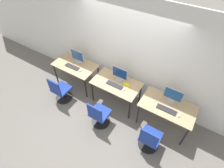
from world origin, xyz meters
The scene contains 18 objects.
ground_plane centered at (0.00, 0.00, 0.00)m, with size 20.00×20.00×0.00m, color slate.
wall_back centered at (0.00, 0.85, 1.40)m, with size 12.00×0.05×2.80m.
desk_left centered at (-1.39, 0.36, 0.68)m, with size 1.25×0.73×0.76m.
monitor_left centered at (-1.39, 0.51, 0.96)m, with size 0.43×0.17×0.38m.
keyboard_left centered at (-1.39, 0.24, 0.77)m, with size 0.45×0.14×0.02m.
mouse_left centered at (-1.09, 0.23, 0.78)m, with size 0.06×0.09×0.03m.
office_chair_left centered at (-1.35, -0.39, 0.34)m, with size 0.48×0.48×0.86m.
desk_center centered at (0.00, 0.36, 0.68)m, with size 1.25×0.73×0.76m.
monitor_center centered at (0.00, 0.52, 0.96)m, with size 0.43×0.17×0.38m.
keyboard_center centered at (0.00, 0.27, 0.77)m, with size 0.45×0.14×0.02m.
mouse_center centered at (0.28, 0.25, 0.78)m, with size 0.06×0.09×0.03m.
office_chair_center centered at (0.01, -0.48, 0.34)m, with size 0.48×0.48×0.86m.
desk_right centered at (1.39, 0.36, 0.68)m, with size 1.25×0.73×0.76m.
monitor_right centered at (1.39, 0.53, 0.96)m, with size 0.43×0.17×0.38m.
keyboard_right centered at (1.39, 0.23, 0.77)m, with size 0.45×0.14×0.02m.
mouse_right centered at (1.67, 0.21, 0.78)m, with size 0.06×0.09×0.03m.
office_chair_right centered at (1.32, -0.41, 0.34)m, with size 0.48×0.48×0.86m.
placard_center centered at (0.27, 0.40, 0.80)m, with size 0.16×0.03×0.08m.
Camera 1 is at (1.56, -2.36, 3.99)m, focal length 28.00 mm.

